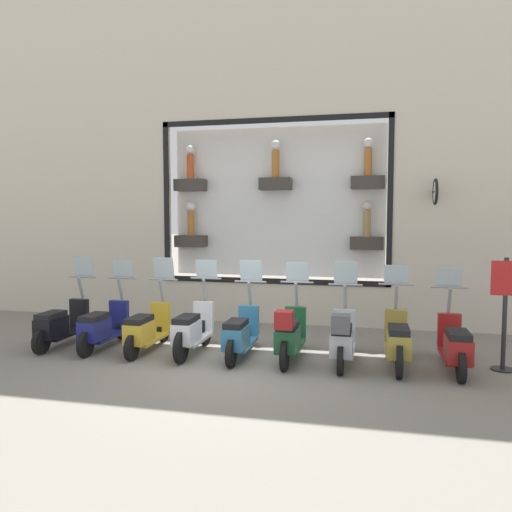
% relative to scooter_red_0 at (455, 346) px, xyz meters
% --- Properties ---
extents(ground_plane, '(120.00, 120.00, 0.00)m').
position_rel_scooter_red_0_xyz_m(ground_plane, '(-0.50, 3.50, -0.42)').
color(ground_plane, gray).
extents(building_facade, '(1.19, 36.00, 9.30)m').
position_rel_scooter_red_0_xyz_m(building_facade, '(3.10, 3.50, 4.32)').
color(building_facade, beige).
rests_on(building_facade, ground_plane).
extents(scooter_red_0, '(1.79, 0.61, 1.58)m').
position_rel_scooter_red_0_xyz_m(scooter_red_0, '(0.00, 0.00, 0.00)').
color(scooter_red_0, black).
rests_on(scooter_red_0, ground_plane).
extents(scooter_olive_1, '(1.80, 0.61, 1.61)m').
position_rel_scooter_red_0_xyz_m(scooter_olive_1, '(0.01, 0.88, 0.02)').
color(scooter_olive_1, black).
rests_on(scooter_olive_1, ground_plane).
extents(scooter_silver_2, '(1.79, 0.61, 1.66)m').
position_rel_scooter_red_0_xyz_m(scooter_silver_2, '(-0.06, 1.76, 0.04)').
color(scooter_silver_2, black).
rests_on(scooter_silver_2, ground_plane).
extents(scooter_green_3, '(1.80, 0.60, 1.62)m').
position_rel_scooter_red_0_xyz_m(scooter_green_3, '(-0.06, 2.64, 0.05)').
color(scooter_green_3, black).
rests_on(scooter_green_3, ground_plane).
extents(scooter_teal_4, '(1.79, 0.61, 1.64)m').
position_rel_scooter_red_0_xyz_m(scooter_teal_4, '(0.00, 3.52, 0.00)').
color(scooter_teal_4, black).
rests_on(scooter_teal_4, ground_plane).
extents(scooter_white_5, '(1.81, 0.60, 1.63)m').
position_rel_scooter_red_0_xyz_m(scooter_white_5, '(0.01, 4.40, 0.03)').
color(scooter_white_5, black).
rests_on(scooter_white_5, ground_plane).
extents(scooter_yellow_6, '(1.79, 0.61, 1.66)m').
position_rel_scooter_red_0_xyz_m(scooter_yellow_6, '(0.00, 5.27, -0.00)').
color(scooter_yellow_6, black).
rests_on(scooter_yellow_6, ground_plane).
extents(scooter_navy_7, '(1.79, 0.61, 1.60)m').
position_rel_scooter_red_0_xyz_m(scooter_navy_7, '(-0.00, 6.15, -0.00)').
color(scooter_navy_7, black).
rests_on(scooter_navy_7, ground_plane).
extents(scooter_black_8, '(1.79, 0.61, 1.64)m').
position_rel_scooter_red_0_xyz_m(scooter_black_8, '(0.00, 7.03, -0.00)').
color(scooter_black_8, black).
rests_on(scooter_black_8, ground_plane).
extents(shop_sign_post, '(0.36, 0.45, 1.81)m').
position_rel_scooter_red_0_xyz_m(shop_sign_post, '(0.24, -0.76, 0.56)').
color(shop_sign_post, '#232326').
rests_on(shop_sign_post, ground_plane).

